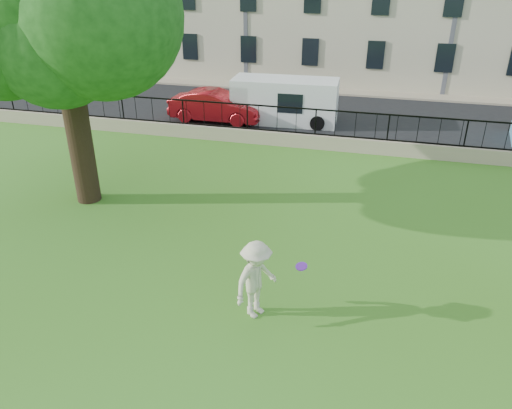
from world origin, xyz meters
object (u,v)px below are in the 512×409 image
(man, at_px, (256,280))
(white_van, at_px, (285,101))
(red_sedan, at_px, (216,106))
(frisbee, at_px, (301,266))

(man, xyz_separation_m, white_van, (-2.35, 14.75, 0.10))
(man, height_order, red_sedan, man)
(frisbee, distance_m, white_van, 14.74)
(red_sedan, xyz_separation_m, white_van, (3.32, 0.73, 0.30))
(man, xyz_separation_m, frisbee, (0.95, 0.38, 0.27))
(man, relative_size, red_sedan, 0.42)
(frisbee, bearing_deg, man, -158.03)
(man, xyz_separation_m, red_sedan, (-5.67, 14.03, -0.20))
(man, distance_m, red_sedan, 15.13)
(man, relative_size, frisbee, 7.14)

